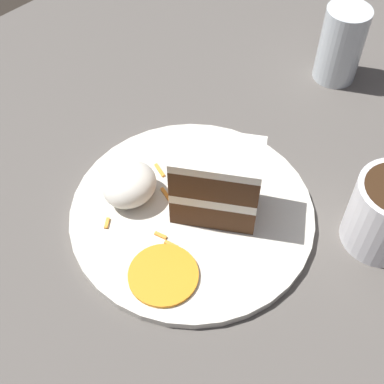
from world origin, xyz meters
The scene contains 8 objects.
ground_plane centered at (0.00, 0.00, 0.00)m, with size 6.00×6.00×0.00m, color black.
dining_table centered at (0.00, 0.00, 0.01)m, with size 1.18×1.05×0.02m, color #56514C.
plate centered at (-0.03, 0.02, 0.03)m, with size 0.28×0.28×0.01m, color silver.
cake_slice centered at (-0.01, 0.00, 0.08)m, with size 0.10×0.11×0.10m.
cream_dollop centered at (-0.07, 0.08, 0.05)m, with size 0.07×0.06×0.04m, color white.
orange_garnish centered at (-0.11, -0.02, 0.03)m, with size 0.08×0.08×0.00m, color orange.
carrot_shreds_scatter centered at (-0.02, 0.04, 0.03)m, with size 0.18×0.12×0.00m.
drinking_glass centered at (0.30, 0.04, 0.07)m, with size 0.06×0.06×0.11m.
Camera 1 is at (-0.30, -0.24, 0.53)m, focal length 50.00 mm.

